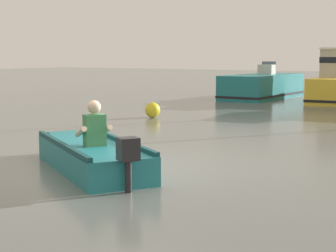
% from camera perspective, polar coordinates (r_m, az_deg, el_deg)
% --- Properties ---
extents(ground_plane, '(120.00, 120.00, 0.00)m').
position_cam_1_polar(ground_plane, '(9.49, -3.54, -4.26)').
color(ground_plane, slate).
extents(rowboat_with_person, '(3.42, 2.54, 1.19)m').
position_cam_1_polar(rowboat_with_person, '(9.27, -8.05, -3.02)').
color(rowboat_with_person, '#1E727A').
rests_on(rowboat_with_person, ground).
extents(moored_boat_teal, '(2.02, 5.40, 1.65)m').
position_cam_1_polar(moored_boat_teal, '(25.07, 9.88, 4.06)').
color(moored_boat_teal, '#1E727A').
rests_on(moored_boat_teal, ground).
extents(mooring_buoy, '(0.48, 0.48, 0.48)m').
position_cam_1_polar(mooring_buoy, '(16.96, -1.63, 1.70)').
color(mooring_buoy, yellow).
rests_on(mooring_buoy, ground).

